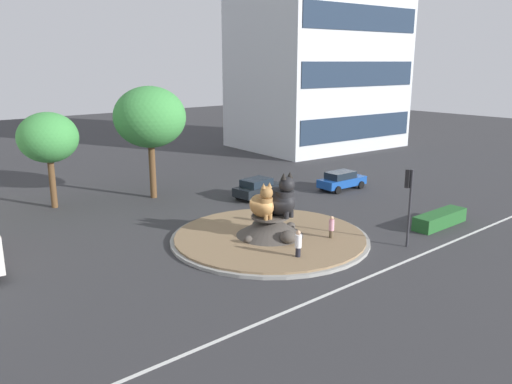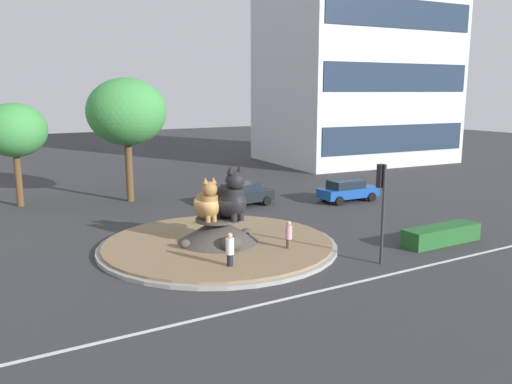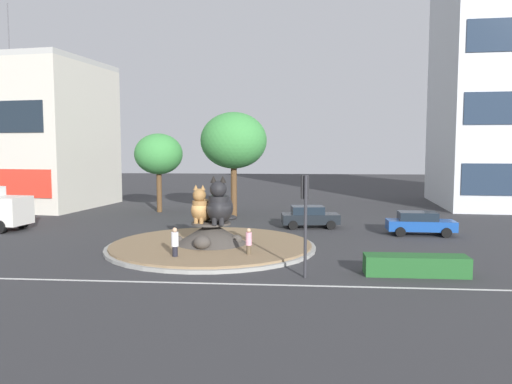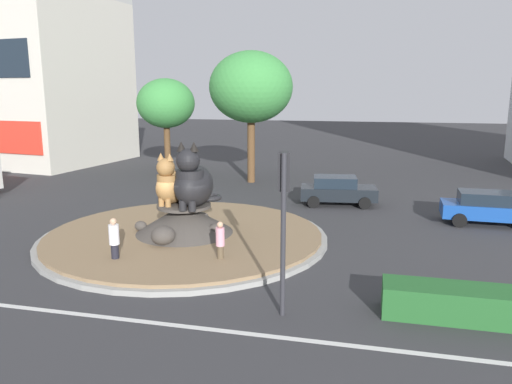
# 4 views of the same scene
# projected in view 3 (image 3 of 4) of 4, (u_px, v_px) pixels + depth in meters

# --- Properties ---
(ground_plane) EXTENTS (160.00, 160.00, 0.00)m
(ground_plane) POSITION_uv_depth(u_px,v_px,m) (211.00, 248.00, 28.43)
(ground_plane) COLOR #333335
(lane_centreline) EXTENTS (112.00, 0.20, 0.01)m
(lane_centreline) POSITION_uv_depth(u_px,v_px,m) (182.00, 283.00, 21.19)
(lane_centreline) COLOR silver
(lane_centreline) RESTS_ON ground
(roundabout_island) EXTENTS (11.85, 11.85, 1.50)m
(roundabout_island) POSITION_uv_depth(u_px,v_px,m) (211.00, 241.00, 28.38)
(roundabout_island) COLOR gray
(roundabout_island) RESTS_ON ground
(cat_statue_tabby) EXTENTS (1.58, 2.21, 2.16)m
(cat_statue_tabby) POSITION_uv_depth(u_px,v_px,m) (202.00, 208.00, 28.31)
(cat_statue_tabby) COLOR #9E703D
(cat_statue_tabby) RESTS_ON roundabout_island
(cat_statue_black) EXTENTS (1.67, 2.69, 2.69)m
(cat_statue_black) POSITION_uv_depth(u_px,v_px,m) (220.00, 206.00, 27.85)
(cat_statue_black) COLOR black
(cat_statue_black) RESTS_ON roundabout_island
(traffic_light_mast) EXTENTS (0.35, 0.46, 4.53)m
(traffic_light_mast) POSITION_uv_depth(u_px,v_px,m) (305.00, 206.00, 21.86)
(traffic_light_mast) COLOR #2D2D33
(traffic_light_mast) RESTS_ON ground
(clipped_hedge_strip) EXTENTS (4.57, 1.20, 0.90)m
(clipped_hedge_strip) POSITION_uv_depth(u_px,v_px,m) (416.00, 265.00, 22.43)
(clipped_hedge_strip) COLOR #235B28
(clipped_hedge_strip) RESTS_ON ground
(broadleaf_tree_behind_island) EXTENTS (5.45, 5.45, 8.61)m
(broadleaf_tree_behind_island) POSITION_uv_depth(u_px,v_px,m) (234.00, 141.00, 41.04)
(broadleaf_tree_behind_island) COLOR brown
(broadleaf_tree_behind_island) RESTS_ON ground
(second_tree_near_tower) EXTENTS (4.21, 4.21, 6.94)m
(second_tree_near_tower) POSITION_uv_depth(u_px,v_px,m) (159.00, 154.00, 43.88)
(second_tree_near_tower) COLOR brown
(second_tree_near_tower) RESTS_ON ground
(pedestrian_white_shirt) EXTENTS (0.36, 0.36, 1.76)m
(pedestrian_white_shirt) POSITION_uv_depth(u_px,v_px,m) (175.00, 244.00, 24.88)
(pedestrian_white_shirt) COLOR black
(pedestrian_white_shirt) RESTS_ON ground
(pedestrian_pink_shirt) EXTENTS (0.31, 0.31, 1.63)m
(pedestrian_pink_shirt) POSITION_uv_depth(u_px,v_px,m) (249.00, 243.00, 25.45)
(pedestrian_pink_shirt) COLOR brown
(pedestrian_pink_shirt) RESTS_ON ground
(sedan_on_far_lane) EXTENTS (4.37, 2.02, 1.53)m
(sedan_on_far_lane) POSITION_uv_depth(u_px,v_px,m) (420.00, 223.00, 32.67)
(sedan_on_far_lane) COLOR #19479E
(sedan_on_far_lane) RESTS_ON ground
(hatchback_near_shophouse) EXTENTS (4.22, 2.38, 1.55)m
(hatchback_near_shophouse) POSITION_uv_depth(u_px,v_px,m) (310.00, 216.00, 35.66)
(hatchback_near_shophouse) COLOR black
(hatchback_near_shophouse) RESTS_ON ground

